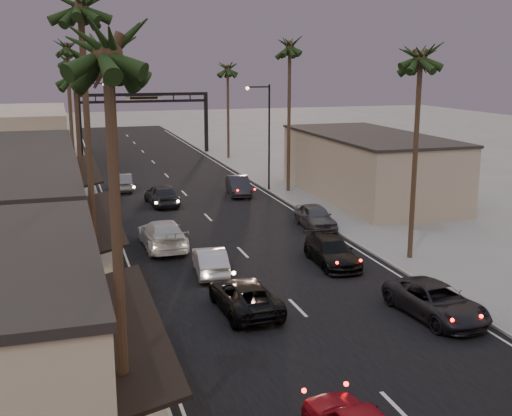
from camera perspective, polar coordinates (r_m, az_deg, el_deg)
ground at (r=48.63m, az=-5.07°, el=-0.04°), size 200.00×200.00×0.00m
road at (r=53.42m, az=-6.20°, el=1.11°), size 14.00×120.00×0.02m
sidewalk_left at (r=59.37m, az=-16.56°, el=1.89°), size 5.00×92.00×0.12m
sidewalk_right at (r=62.42m, az=1.15°, el=2.94°), size 5.00×92.00×0.12m
storefront_far at (r=49.20m, az=-20.62°, el=2.30°), size 8.00×16.00×5.00m
storefront_dist at (r=71.88m, az=-19.68°, el=5.88°), size 8.00×20.00×6.00m
building_right at (r=52.79m, az=9.92°, el=3.61°), size 8.00×18.00×5.00m
arch at (r=77.19m, az=-9.91°, el=8.76°), size 15.20×0.40×7.27m
streetlight_right at (r=54.31m, az=0.90°, el=7.06°), size 2.13×0.30×9.00m
streetlight_left at (r=64.68m, az=-14.65°, el=7.59°), size 2.13×0.30×9.00m
palm_la at (r=15.44m, az=-13.14°, el=14.81°), size 3.20×3.20×13.20m
palm_lc at (r=42.40m, az=-15.86°, el=11.91°), size 3.20×3.20×12.20m
palm_ld at (r=61.41m, az=-16.50°, el=13.85°), size 3.20×3.20×14.20m
palm_ra at (r=35.52m, az=14.47°, el=13.47°), size 3.20×3.20×13.20m
palm_rb at (r=53.66m, az=3.03°, el=14.55°), size 3.20×3.20×14.20m
palm_rc at (r=72.75m, az=-2.54°, el=12.58°), size 3.20×3.20×12.20m
palm_far at (r=84.40m, az=-16.53°, el=12.78°), size 3.20×3.20×13.20m
oncoming_pickup at (r=28.64m, az=-1.01°, el=-7.85°), size 2.49×5.12×1.40m
oncoming_silver at (r=33.60m, az=-4.10°, el=-4.68°), size 1.95×4.48×1.43m
oncoming_white at (r=38.47m, az=-8.30°, el=-2.32°), size 2.51×5.85×1.68m
oncoming_dgrey at (r=49.96m, az=-8.38°, el=1.21°), size 2.40×5.10×1.69m
oncoming_grey_far at (r=56.28m, az=-11.78°, el=2.27°), size 1.86×4.56×1.47m
curbside_near at (r=29.03m, az=15.72°, el=-7.98°), size 2.93×5.49×1.47m
curbside_black at (r=35.25m, az=6.75°, el=-3.88°), size 2.27×5.08×1.45m
curbside_grey at (r=42.85m, az=5.30°, el=-0.75°), size 2.00×4.63×1.55m
curbside_far at (r=53.21m, az=-1.57°, el=1.98°), size 2.23×4.88×1.55m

